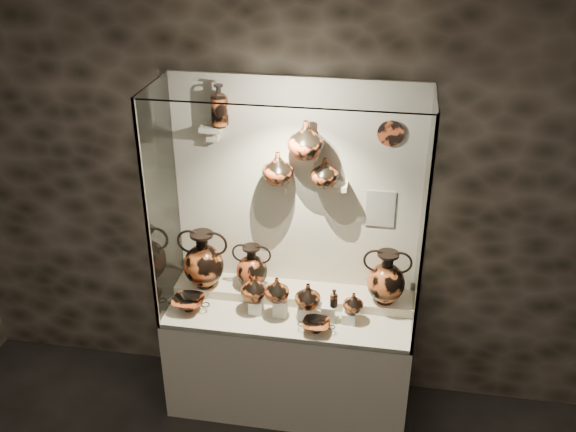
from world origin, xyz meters
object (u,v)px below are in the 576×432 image
object	(u,v)px
amphora_right	(386,277)
ovoid_vase_c	(325,172)
jug_c	(308,295)
lekythos_small	(334,297)
jug_e	(353,302)
kylix_left	(189,303)
jug_a	(253,287)
amphora_mid	(252,267)
ovoid_vase_b	(306,139)
kylix_right	(316,325)
lekythos_tall	(219,104)
jug_b	(277,289)
ovoid_vase_a	(278,168)
amphora_left	(203,259)

from	to	relation	value
amphora_right	ovoid_vase_c	distance (m)	0.85
jug_c	lekythos_small	size ratio (longest dim) A/B	1.25
jug_e	kylix_left	distance (m)	1.14
jug_a	jug_e	world-z (taller)	jug_a
amphora_mid	ovoid_vase_b	world-z (taller)	ovoid_vase_b
amphora_mid	jug_a	xyz separation A→B (m)	(0.05, -0.19, -0.04)
kylix_right	jug_a	bearing A→B (deg)	161.40
kylix_right	amphora_mid	bearing A→B (deg)	145.85
jug_c	ovoid_vase_b	bearing A→B (deg)	122.61
lekythos_tall	jug_b	bearing A→B (deg)	-19.07
amphora_mid	ovoid_vase_b	bearing A→B (deg)	11.57
amphora_mid	amphora_right	distance (m)	0.94
lekythos_small	ovoid_vase_a	size ratio (longest dim) A/B	0.68
kylix_left	amphora_left	bearing A→B (deg)	57.94
amphora_left	amphora_right	xyz separation A→B (m)	(1.28, 0.02, -0.02)
jug_b	jug_e	size ratio (longest dim) A/B	1.23
amphora_right	jug_a	xyz separation A→B (m)	(-0.89, -0.17, -0.07)
jug_b	jug_e	bearing A→B (deg)	3.05
amphora_left	jug_b	size ratio (longest dim) A/B	2.44
amphora_mid	ovoid_vase_b	xyz separation A→B (m)	(0.37, 0.02, 0.97)
amphora_right	kylix_right	world-z (taller)	amphora_right
amphora_right	lekythos_small	distance (m)	0.39
amphora_right	lekythos_tall	distance (m)	1.60
amphora_left	amphora_right	bearing A→B (deg)	16.08
amphora_mid	ovoid_vase_b	distance (m)	1.04
amphora_mid	kylix_right	bearing A→B (deg)	-25.49
jug_b	kylix_right	distance (m)	0.36
jug_e	lekythos_tall	bearing A→B (deg)	158.06
amphora_left	kylix_right	distance (m)	0.93
jug_a	ovoid_vase_a	distance (m)	0.84
kylix_left	ovoid_vase_c	bearing A→B (deg)	1.21
amphora_right	ovoid_vase_b	size ratio (longest dim) A/B	1.61
kylix_left	ovoid_vase_a	bearing A→B (deg)	8.75
kylix_left	lekythos_tall	xyz separation A→B (m)	(0.20, 0.33, 1.34)
amphora_right	jug_a	size ratio (longest dim) A/B	2.08
lekythos_small	amphora_left	bearing A→B (deg)	169.47
amphora_left	lekythos_tall	distance (m)	1.12
lekythos_tall	jug_e	bearing A→B (deg)	0.22
kylix_left	jug_c	bearing A→B (deg)	-13.92
jug_b	lekythos_small	world-z (taller)	jug_b
jug_a	ovoid_vase_b	distance (m)	1.08
amphora_mid	lekythos_tall	size ratio (longest dim) A/B	1.08
jug_c	amphora_mid	bearing A→B (deg)	171.80
ovoid_vase_a	jug_e	bearing A→B (deg)	-38.25
jug_b	ovoid_vase_c	bearing A→B (deg)	43.86
amphora_right	jug_c	distance (m)	0.55
amphora_mid	jug_e	world-z (taller)	amphora_mid
jug_a	ovoid_vase_b	size ratio (longest dim) A/B	0.78
amphora_mid	kylix_left	distance (m)	0.50
lekythos_small	amphora_mid	bearing A→B (deg)	160.48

